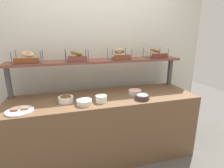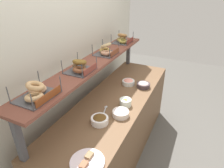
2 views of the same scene
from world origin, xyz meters
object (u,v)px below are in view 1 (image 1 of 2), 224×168
(bowl_lox_spread, at_px, (135,91))
(bowl_fruit_salad, at_px, (101,98))
(bowl_tuna_salad, at_px, (142,97))
(bagel_basket_sesame, at_px, (119,56))
(serving_spoon_near_plate, at_px, (85,98))
(bowl_cream_cheese, at_px, (84,102))
(bagel_basket_plain, at_px, (28,59))
(bagel_basket_everything, at_px, (155,54))
(bowl_chocolate_spread, at_px, (66,99))
(bagel_basket_cinnamon_raisin, at_px, (76,57))
(serving_plate_white, at_px, (20,111))

(bowl_lox_spread, xyz_separation_m, bowl_fruit_salad, (-0.49, -0.15, 0.01))
(bowl_tuna_salad, bearing_deg, bagel_basket_sesame, 107.34)
(bowl_tuna_salad, height_order, serving_spoon_near_plate, bowl_tuna_salad)
(bowl_tuna_salad, height_order, bowl_cream_cheese, bowl_cream_cheese)
(bagel_basket_plain, bearing_deg, serving_spoon_near_plate, -23.26)
(bagel_basket_plain, bearing_deg, bagel_basket_everything, -0.20)
(bowl_lox_spread, bearing_deg, bagel_basket_sesame, 118.18)
(bowl_tuna_salad, relative_size, bowl_cream_cheese, 1.00)
(bowl_fruit_salad, distance_m, bagel_basket_sesame, 0.70)
(bowl_chocolate_spread, relative_size, bagel_basket_plain, 0.54)
(bowl_tuna_salad, distance_m, bagel_basket_cinnamon_raisin, 0.96)
(bowl_chocolate_spread, distance_m, bagel_basket_everything, 1.41)
(bagel_basket_everything, bearing_deg, bagel_basket_sesame, -178.36)
(bowl_tuna_salad, xyz_separation_m, serving_plate_white, (-1.35, 0.02, -0.02))
(bowl_tuna_salad, relative_size, serving_spoon_near_plate, 0.96)
(serving_spoon_near_plate, relative_size, bagel_basket_cinnamon_raisin, 0.62)
(serving_spoon_near_plate, height_order, bagel_basket_sesame, bagel_basket_sesame)
(bagel_basket_sesame, distance_m, bagel_basket_everything, 0.56)
(bowl_tuna_salad, xyz_separation_m, bowl_fruit_salad, (-0.50, 0.05, 0.01))
(bagel_basket_cinnamon_raisin, height_order, bagel_basket_everything, bagel_basket_everything)
(bagel_basket_everything, bearing_deg, bowl_lox_spread, -146.98)
(bowl_lox_spread, distance_m, serving_plate_white, 1.36)
(bowl_lox_spread, height_order, bowl_chocolate_spread, bowl_chocolate_spread)
(bowl_chocolate_spread, relative_size, bagel_basket_everything, 0.60)
(bowl_lox_spread, bearing_deg, bowl_fruit_salad, -162.48)
(bowl_cream_cheese, distance_m, serving_spoon_near_plate, 0.20)
(serving_plate_white, xyz_separation_m, bagel_basket_sesame, (1.21, 0.44, 0.47))
(bowl_chocolate_spread, xyz_separation_m, bowl_fruit_salad, (0.39, -0.11, 0.00))
(bowl_tuna_salad, xyz_separation_m, bowl_chocolate_spread, (-0.89, 0.16, 0.01))
(bowl_fruit_salad, height_order, serving_spoon_near_plate, bowl_fruit_salad)
(serving_plate_white, relative_size, bagel_basket_cinnamon_raisin, 0.94)
(bagel_basket_cinnamon_raisin, relative_size, bagel_basket_sesame, 1.04)
(bowl_tuna_salad, height_order, bagel_basket_everything, bagel_basket_everything)
(bowl_chocolate_spread, bearing_deg, bagel_basket_cinnamon_raisin, 60.46)
(bowl_chocolate_spread, height_order, bagel_basket_cinnamon_raisin, bagel_basket_cinnamon_raisin)
(bagel_basket_plain, bearing_deg, bowl_tuna_salad, -20.65)
(bagel_basket_everything, bearing_deg, serving_plate_white, -165.46)
(bowl_chocolate_spread, height_order, bagel_basket_everything, bagel_basket_everything)
(bowl_cream_cheese, height_order, bagel_basket_sesame, bagel_basket_sesame)
(serving_plate_white, distance_m, bagel_basket_sesame, 1.37)
(bowl_tuna_salad, relative_size, bagel_basket_everything, 0.59)
(bowl_tuna_salad, height_order, serving_plate_white, bowl_tuna_salad)
(bagel_basket_plain, relative_size, bagel_basket_everything, 1.10)
(bowl_chocolate_spread, distance_m, serving_plate_white, 0.48)
(serving_spoon_near_plate, distance_m, bagel_basket_cinnamon_raisin, 0.53)
(serving_plate_white, bearing_deg, bagel_basket_cinnamon_raisin, 34.92)
(bagel_basket_sesame, relative_size, bagel_basket_everything, 0.96)
(bagel_basket_cinnamon_raisin, bearing_deg, serving_spoon_near_plate, -77.75)
(bagel_basket_plain, bearing_deg, bowl_fruit_salad, -28.76)
(serving_spoon_near_plate, height_order, bagel_basket_plain, bagel_basket_plain)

